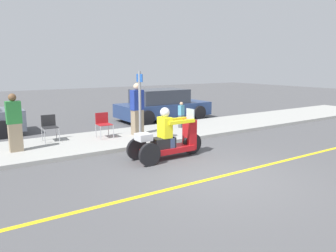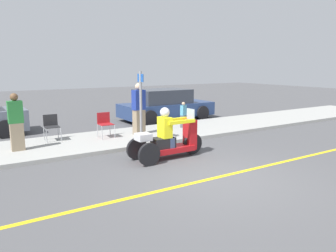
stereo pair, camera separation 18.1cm
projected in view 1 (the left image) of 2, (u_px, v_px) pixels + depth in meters
ground_plane at (219, 177)px, 7.41m from camera, size 60.00×60.00×0.00m
lane_stripe at (215, 178)px, 7.35m from camera, size 24.00×0.12×0.01m
sidewalk_strip at (128, 138)px, 11.18m from camera, size 28.00×2.80×0.12m
motorcycle_trike at (168, 140)px, 8.83m from camera, size 2.19×0.77×1.40m
spectator_by_tree at (181, 115)px, 12.59m from camera, size 0.27×0.21×0.99m
spectator_near_curb at (137, 110)px, 11.26m from camera, size 0.46×0.32×1.78m
spectator_mid_group at (14, 124)px, 9.04m from camera, size 0.39×0.24×1.62m
folding_chair_curbside at (49, 125)px, 10.38m from camera, size 0.48×0.48×0.82m
folding_chair_set_back at (103, 122)px, 10.86m from camera, size 0.47×0.47×0.82m
parked_car_lot_far at (162, 105)px, 15.16m from camera, size 4.30×2.04×1.41m
street_sign at (140, 105)px, 9.94m from camera, size 0.08×0.36×2.20m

